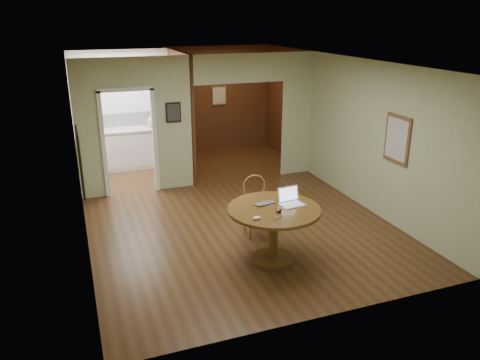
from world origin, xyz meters
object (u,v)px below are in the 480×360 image
object	(u,v)px
dining_table	(274,222)
chair	(256,202)
open_laptop	(290,200)
closed_laptop	(267,204)

from	to	relation	value
dining_table	chair	size ratio (longest dim) A/B	1.34
open_laptop	dining_table	bearing A→B (deg)	-171.98
dining_table	chair	world-z (taller)	chair
dining_table	open_laptop	distance (m)	0.41
chair	closed_laptop	xyz separation A→B (m)	(-0.16, -0.80, 0.29)
open_laptop	closed_laptop	world-z (taller)	open_laptop
chair	closed_laptop	bearing A→B (deg)	-95.98
dining_table	chair	distance (m)	0.94
open_laptop	closed_laptop	size ratio (longest dim) A/B	1.15
chair	open_laptop	size ratio (longest dim) A/B	2.83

